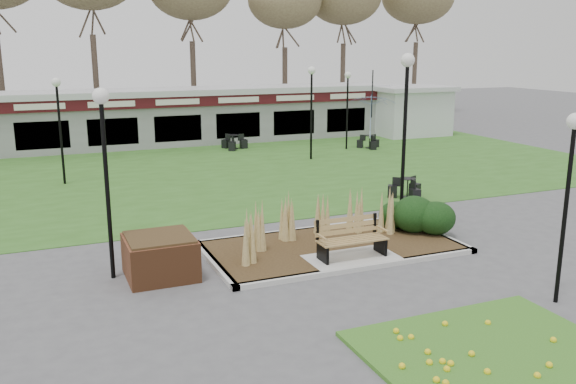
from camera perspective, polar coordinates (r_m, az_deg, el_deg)
name	(u,v)px	position (r m, az deg, el deg)	size (l,w,h in m)	color
ground	(355,264)	(14.64, 6.27, -6.73)	(100.00, 100.00, 0.00)	#515154
lawn	(214,171)	(25.41, -6.90, 1.95)	(34.00, 16.00, 0.02)	#305E1D
flower_bed	(487,347)	(11.16, 18.09, -13.65)	(4.20, 3.00, 0.16)	#376C1F
planting_bed	(373,228)	(16.24, 7.95, -3.38)	(6.75, 3.40, 1.27)	#342315
park_bench	(350,238)	(14.65, 5.86, -4.27)	(1.70, 0.66, 0.93)	#A9854C
brick_planter	(160,256)	(13.95, -11.88, -5.90)	(1.50, 1.50, 0.95)	brown
food_pavilion	(172,116)	(32.84, -10.84, 6.99)	(24.60, 3.40, 2.90)	gray
service_hut	(410,110)	(36.35, 11.33, 7.53)	(4.40, 3.40, 2.83)	silver
lamp_post_near_left	(570,167)	(12.88, 24.90, 2.14)	(0.32, 0.32, 3.82)	black
lamp_post_near_right	(406,99)	(18.29, 10.98, 8.53)	(0.40, 0.40, 4.85)	black
lamp_post_mid_left	(104,142)	(13.52, -16.85, 4.50)	(0.35, 0.35, 4.20)	black
lamp_post_mid_right	(311,92)	(27.57, 2.21, 9.31)	(0.35, 0.35, 4.18)	black
lamp_post_far_right	(348,93)	(30.53, 5.60, 9.19)	(0.32, 0.32, 3.84)	black
lamp_post_far_left	(58,107)	(23.94, -20.70, 7.42)	(0.33, 0.33, 3.94)	black
bistro_set_b	(407,191)	(21.07, 11.10, 0.06)	(1.28, 1.16, 0.68)	black
bistro_set_c	(369,144)	(31.21, 7.62, 4.49)	(1.21, 1.15, 0.65)	black
bistro_set_d	(234,144)	(30.78, -5.09, 4.47)	(1.21, 1.36, 0.72)	black
patio_umbrella	(371,117)	(29.18, 7.82, 7.00)	(2.72, 2.75, 2.87)	black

